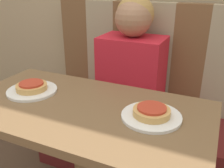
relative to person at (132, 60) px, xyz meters
name	(u,v)px	position (x,y,z in m)	size (l,w,h in m)	color
booth_seat	(130,140)	(0.00, 0.00, -0.57)	(1.22, 0.49, 0.43)	#5B1919
booth_backrest	(142,54)	(0.00, 0.20, -0.02)	(1.22, 0.08, 0.68)	brown
dining_table	(84,130)	(0.00, -0.59, -0.15)	(1.05, 0.55, 0.76)	brown
person	(132,60)	(0.00, 0.00, 0.00)	(0.38, 0.26, 0.74)	red
plate_left	(32,91)	(-0.29, -0.57, -0.02)	(0.23, 0.23, 0.01)	white
plate_right	(151,116)	(0.29, -0.57, -0.02)	(0.23, 0.23, 0.01)	white
pizza_left	(32,86)	(-0.29, -0.57, 0.00)	(0.14, 0.14, 0.03)	tan
pizza_right	(152,111)	(0.29, -0.57, 0.00)	(0.14, 0.14, 0.03)	tan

